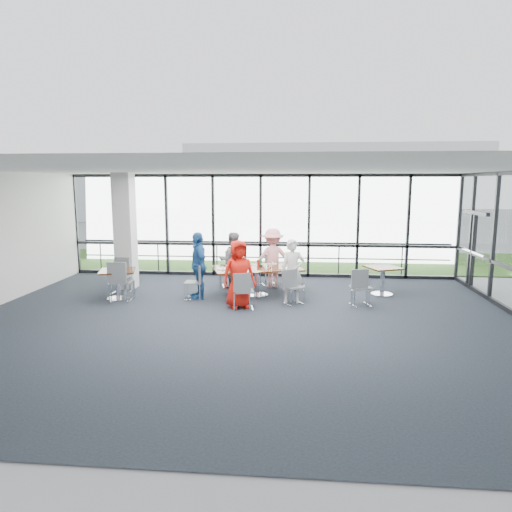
# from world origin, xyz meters

# --- Properties ---
(floor) EXTENTS (12.00, 10.00, 0.02)m
(floor) POSITION_xyz_m (0.00, 0.00, -0.01)
(floor) COLOR black
(floor) RESTS_ON ground
(ceiling) EXTENTS (12.00, 10.00, 0.04)m
(ceiling) POSITION_xyz_m (0.00, 0.00, 3.20)
(ceiling) COLOR silver
(ceiling) RESTS_ON ground
(wall_front) EXTENTS (12.00, 0.10, 3.20)m
(wall_front) POSITION_xyz_m (0.00, -5.00, 1.60)
(wall_front) COLOR silver
(wall_front) RESTS_ON ground
(curtain_wall_back) EXTENTS (12.00, 0.10, 3.20)m
(curtain_wall_back) POSITION_xyz_m (0.00, 5.00, 1.60)
(curtain_wall_back) COLOR white
(curtain_wall_back) RESTS_ON ground
(exit_door) EXTENTS (0.12, 1.60, 2.10)m
(exit_door) POSITION_xyz_m (6.00, 3.75, 1.05)
(exit_door) COLOR black
(exit_door) RESTS_ON ground
(structural_column) EXTENTS (0.50, 0.50, 3.20)m
(structural_column) POSITION_xyz_m (-3.60, 3.00, 1.60)
(structural_column) COLOR silver
(structural_column) RESTS_ON ground
(apron) EXTENTS (80.00, 70.00, 0.02)m
(apron) POSITION_xyz_m (0.00, 10.00, -0.02)
(apron) COLOR gray
(apron) RESTS_ON ground
(grass_strip) EXTENTS (80.00, 5.00, 0.01)m
(grass_strip) POSITION_xyz_m (0.00, 8.00, 0.01)
(grass_strip) COLOR #294F15
(grass_strip) RESTS_ON ground
(hangar_main) EXTENTS (24.00, 10.00, 6.00)m
(hangar_main) POSITION_xyz_m (4.00, 32.00, 3.00)
(hangar_main) COLOR silver
(hangar_main) RESTS_ON ground
(hangar_aux) EXTENTS (10.00, 6.00, 4.00)m
(hangar_aux) POSITION_xyz_m (-18.00, 28.00, 2.00)
(hangar_aux) COLOR silver
(hangar_aux) RESTS_ON ground
(guard_rail) EXTENTS (12.00, 0.06, 0.06)m
(guard_rail) POSITION_xyz_m (0.00, 5.60, 0.50)
(guard_rail) COLOR #2D2D33
(guard_rail) RESTS_ON ground
(main_table) EXTENTS (2.50, 1.85, 0.75)m
(main_table) POSITION_xyz_m (0.12, 2.44, 0.65)
(main_table) COLOR #3C1A0A
(main_table) RESTS_ON ground
(side_table_left) EXTENTS (1.05, 1.05, 0.75)m
(side_table_left) POSITION_xyz_m (-3.37, 1.75, 0.63)
(side_table_left) COLOR #3C1A0A
(side_table_left) RESTS_ON ground
(side_table_right) EXTENTS (1.02, 1.02, 0.75)m
(side_table_right) POSITION_xyz_m (3.40, 2.83, 0.62)
(side_table_right) COLOR #3C1A0A
(side_table_right) RESTS_ON ground
(diner_near_left) EXTENTS (0.93, 0.81, 1.61)m
(diner_near_left) POSITION_xyz_m (-0.21, 1.24, 0.81)
(diner_near_left) COLOR red
(diner_near_left) RESTS_ON ground
(diner_near_right) EXTENTS (0.62, 0.48, 1.57)m
(diner_near_right) POSITION_xyz_m (1.05, 1.83, 0.79)
(diner_near_right) COLOR silver
(diner_near_right) RESTS_ON ground
(diner_far_left) EXTENTS (0.83, 0.58, 1.57)m
(diner_far_left) POSITION_xyz_m (-0.65, 3.28, 0.79)
(diner_far_left) COLOR slate
(diner_far_left) RESTS_ON ground
(diner_far_right) EXTENTS (1.18, 0.81, 1.67)m
(diner_far_right) POSITION_xyz_m (0.47, 3.45, 0.83)
(diner_far_right) COLOR pink
(diner_far_right) RESTS_ON ground
(diner_end) EXTENTS (0.93, 1.14, 1.71)m
(diner_end) POSITION_xyz_m (-1.34, 2.02, 0.85)
(diner_end) COLOR #225697
(diner_end) RESTS_ON ground
(chair_main_nl) EXTENTS (0.49, 0.49, 0.86)m
(chair_main_nl) POSITION_xyz_m (-0.06, 1.13, 0.43)
(chair_main_nl) COLOR slate
(chair_main_nl) RESTS_ON ground
(chair_main_nr) EXTENTS (0.58, 0.58, 0.87)m
(chair_main_nr) POSITION_xyz_m (1.08, 1.64, 0.43)
(chair_main_nr) COLOR slate
(chair_main_nr) RESTS_ON ground
(chair_main_fl) EXTENTS (0.58, 0.58, 0.98)m
(chair_main_fl) POSITION_xyz_m (-0.73, 3.40, 0.49)
(chair_main_fl) COLOR slate
(chair_main_fl) RESTS_ON ground
(chair_main_fr) EXTENTS (0.53, 0.53, 0.85)m
(chair_main_fr) POSITION_xyz_m (0.35, 3.74, 0.42)
(chair_main_fr) COLOR slate
(chair_main_fr) RESTS_ON ground
(chair_main_end) EXTENTS (0.44, 0.44, 0.86)m
(chair_main_end) POSITION_xyz_m (-1.46, 1.93, 0.43)
(chair_main_end) COLOR slate
(chair_main_end) RESTS_ON ground
(chair_spare_la) EXTENTS (0.52, 0.52, 1.00)m
(chair_spare_la) POSITION_xyz_m (-3.20, 1.57, 0.50)
(chair_spare_la) COLOR slate
(chair_spare_la) RESTS_ON ground
(chair_spare_lb) EXTENTS (0.47, 0.47, 0.92)m
(chair_spare_lb) POSITION_xyz_m (-3.53, 2.32, 0.46)
(chair_spare_lb) COLOR slate
(chair_spare_lb) RESTS_ON ground
(chair_spare_r) EXTENTS (0.55, 0.55, 0.90)m
(chair_spare_r) POSITION_xyz_m (2.68, 1.65, 0.45)
(chair_spare_r) COLOR slate
(chair_spare_r) RESTS_ON ground
(plate_nl) EXTENTS (0.26, 0.26, 0.01)m
(plate_nl) POSITION_xyz_m (-0.33, 1.85, 0.76)
(plate_nl) COLOR white
(plate_nl) RESTS_ON main_table
(plate_nr) EXTENTS (0.26, 0.26, 0.01)m
(plate_nr) POSITION_xyz_m (0.82, 2.31, 0.76)
(plate_nr) COLOR white
(plate_nr) RESTS_ON main_table
(plate_fl) EXTENTS (0.28, 0.28, 0.01)m
(plate_fl) POSITION_xyz_m (-0.54, 2.62, 0.76)
(plate_fl) COLOR white
(plate_fl) RESTS_ON main_table
(plate_fr) EXTENTS (0.25, 0.25, 0.01)m
(plate_fr) POSITION_xyz_m (0.49, 2.97, 0.76)
(plate_fr) COLOR white
(plate_fr) RESTS_ON main_table
(plate_end) EXTENTS (0.28, 0.28, 0.01)m
(plate_end) POSITION_xyz_m (-0.74, 2.13, 0.76)
(plate_end) COLOR white
(plate_end) RESTS_ON main_table
(tumbler_a) EXTENTS (0.07, 0.07, 0.14)m
(tumbler_a) POSITION_xyz_m (-0.03, 2.15, 0.82)
(tumbler_a) COLOR white
(tumbler_a) RESTS_ON main_table
(tumbler_b) EXTENTS (0.07, 0.07, 0.14)m
(tumbler_b) POSITION_xyz_m (0.47, 2.38, 0.82)
(tumbler_b) COLOR white
(tumbler_b) RESTS_ON main_table
(tumbler_c) EXTENTS (0.07, 0.07, 0.15)m
(tumbler_c) POSITION_xyz_m (0.12, 2.72, 0.82)
(tumbler_c) COLOR white
(tumbler_c) RESTS_ON main_table
(tumbler_d) EXTENTS (0.07, 0.07, 0.13)m
(tumbler_d) POSITION_xyz_m (-0.61, 1.99, 0.82)
(tumbler_d) COLOR white
(tumbler_d) RESTS_ON main_table
(menu_a) EXTENTS (0.33, 0.34, 0.00)m
(menu_a) POSITION_xyz_m (0.16, 1.86, 0.75)
(menu_a) COLOR beige
(menu_a) RESTS_ON main_table
(menu_b) EXTENTS (0.31, 0.22, 0.00)m
(menu_b) POSITION_xyz_m (1.13, 2.40, 0.75)
(menu_b) COLOR beige
(menu_b) RESTS_ON main_table
(menu_c) EXTENTS (0.37, 0.38, 0.00)m
(menu_c) POSITION_xyz_m (0.09, 2.87, 0.75)
(menu_c) COLOR beige
(menu_c) RESTS_ON main_table
(condiment_caddy) EXTENTS (0.10, 0.07, 0.04)m
(condiment_caddy) POSITION_xyz_m (0.19, 2.57, 0.77)
(condiment_caddy) COLOR black
(condiment_caddy) RESTS_ON main_table
(ketchup_bottle) EXTENTS (0.06, 0.06, 0.18)m
(ketchup_bottle) POSITION_xyz_m (0.14, 2.55, 0.84)
(ketchup_bottle) COLOR #AE1B16
(ketchup_bottle) RESTS_ON main_table
(green_bottle) EXTENTS (0.05, 0.05, 0.20)m
(green_bottle) POSITION_xyz_m (0.19, 2.58, 0.85)
(green_bottle) COLOR #277F44
(green_bottle) RESTS_ON main_table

